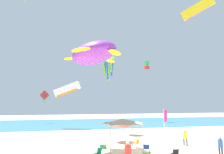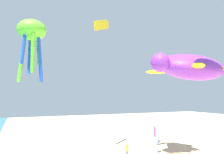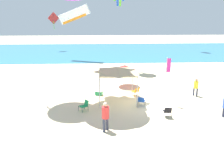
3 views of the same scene
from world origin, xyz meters
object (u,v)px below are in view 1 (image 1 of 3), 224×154
folding_chair_facing_ocean (175,153)px  beach_umbrella (121,125)px  folding_chair_right_of_tent (147,148)px  kite_diamond_red (44,96)px  kite_parafoil_yellow (197,9)px  folding_chair_near_cooler (136,143)px  kite_turtle_purple (94,54)px  cooler_box (103,146)px  person_kite_handler (185,136)px  kite_parafoil_white (67,89)px  banner_flag (165,125)px  canopy_tent (122,122)px  person_near_umbrella (128,153)px  person_far_stroller (220,145)px  folding_chair_left_of_tent (98,153)px  kite_octopus_lime (108,58)px  kite_box_green (147,65)px

folding_chair_facing_ocean → beach_umbrella: bearing=-69.4°
folding_chair_right_of_tent → kite_diamond_red: kite_diamond_red is taller
folding_chair_right_of_tent → kite_parafoil_yellow: kite_parafoil_yellow is taller
kite_parafoil_yellow → folding_chair_near_cooler: bearing=56.7°
folding_chair_facing_ocean → kite_turtle_purple: kite_turtle_purple is taller
folding_chair_facing_ocean → cooler_box: bearing=-41.7°
folding_chair_facing_ocean → kite_parafoil_yellow: (7.37, 6.10, 15.84)m
kite_diamond_red → folding_chair_near_cooler: bearing=82.9°
person_kite_handler → kite_parafoil_yellow: size_ratio=0.51×
beach_umbrella → kite_parafoil_white: size_ratio=0.44×
banner_flag → canopy_tent: bearing=167.6°
cooler_box → kite_diamond_red: 28.70m
cooler_box → person_near_umbrella: size_ratio=0.38×
canopy_tent → folding_chair_right_of_tent: (1.83, -1.27, -2.19)m
person_far_stroller → folding_chair_right_of_tent: bearing=-113.9°
beach_umbrella → folding_chair_near_cooler: 3.52m
folding_chair_right_of_tent → person_near_umbrella: person_near_umbrella is taller
beach_umbrella → folding_chair_facing_ocean: size_ratio=2.72×
canopy_tent → folding_chair_left_of_tent: 3.94m
kite_parafoil_yellow → banner_flag: bearing=74.2°
folding_chair_facing_ocean → kite_turtle_purple: size_ratio=0.12×
canopy_tent → person_far_stroller: size_ratio=1.80×
folding_chair_right_of_tent → kite_diamond_red: size_ratio=0.25×
beach_umbrella → kite_octopus_lime: (-0.03, 7.47, 9.54)m
folding_chair_facing_ocean → kite_parafoil_white: (-8.54, 22.00, 6.37)m
canopy_tent → person_near_umbrella: bearing=-101.8°
beach_umbrella → person_far_stroller: (6.31, -7.97, -0.94)m
person_kite_handler → kite_diamond_red: kite_diamond_red is taller
folding_chair_left_of_tent → person_kite_handler: (9.64, 2.86, 0.47)m
canopy_tent → cooler_box: canopy_tent is taller
person_near_umbrella → folding_chair_facing_ocean: bearing=149.4°
beach_umbrella → person_kite_handler: beach_umbrella is taller
folding_chair_facing_ocean → kite_box_green: bearing=-105.2°
beach_umbrella → person_near_umbrella: 9.78m
folding_chair_near_cooler → folding_chair_left_of_tent: same height
kite_parafoil_yellow → kite_parafoil_white: bearing=2.1°
banner_flag → kite_parafoil_yellow: bearing=27.1°
beach_umbrella → folding_chair_facing_ocean: 8.17m
person_far_stroller → kite_box_green: 34.84m
canopy_tent → folding_chair_right_of_tent: canopy_tent is taller
person_far_stroller → kite_parafoil_white: (-12.54, 22.27, 5.86)m
folding_chair_facing_ocean → folding_chair_left_of_tent: (-5.93, 1.46, 0.00)m
kite_turtle_purple → folding_chair_near_cooler: bearing=-85.5°
banner_flag → kite_parafoil_yellow: (6.84, 3.51, 13.99)m
person_near_umbrella → folding_chair_right_of_tent: bearing=-179.2°
person_kite_handler → kite_turtle_purple: kite_turtle_purple is taller
kite_octopus_lime → kite_turtle_purple: size_ratio=0.68×
canopy_tent → kite_box_green: (14.21, 27.93, 11.18)m
beach_umbrella → folding_chair_near_cooler: size_ratio=2.72×
kite_box_green → kite_octopus_lime: (-13.22, -16.20, -2.38)m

